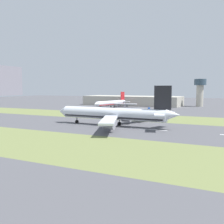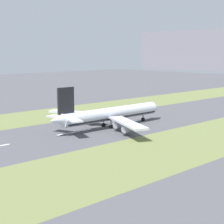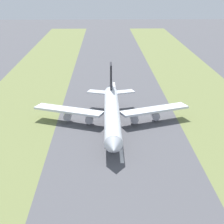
# 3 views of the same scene
# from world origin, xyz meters

# --- Properties ---
(ground_plane) EXTENTS (800.00, 800.00, 0.00)m
(ground_plane) POSITION_xyz_m (0.00, 0.00, 0.00)
(ground_plane) COLOR #4C4C51
(grass_median_west) EXTENTS (40.00, 600.00, 0.01)m
(grass_median_west) POSITION_xyz_m (-45.00, 0.00, 0.00)
(grass_median_west) COLOR olive
(grass_median_west) RESTS_ON ground
(grass_median_east) EXTENTS (40.00, 600.00, 0.01)m
(grass_median_east) POSITION_xyz_m (45.00, 0.00, 0.00)
(grass_median_east) COLOR olive
(grass_median_east) RESTS_ON ground
(centreline_dash_mid) EXTENTS (1.20, 18.00, 0.01)m
(centreline_dash_mid) POSITION_xyz_m (0.00, -15.43, 0.01)
(centreline_dash_mid) COLOR silver
(centreline_dash_mid) RESTS_ON ground
(centreline_dash_far) EXTENTS (1.20, 18.00, 0.01)m
(centreline_dash_far) POSITION_xyz_m (0.00, 24.57, 0.01)
(centreline_dash_far) COLOR silver
(centreline_dash_far) RESTS_ON ground
(airplane_main_jet) EXTENTS (64.13, 67.03, 20.20)m
(airplane_main_jet) POSITION_xyz_m (2.62, 2.67, 6.02)
(airplane_main_jet) COLOR silver
(airplane_main_jet) RESTS_ON ground
(terminal_building) EXTENTS (36.00, 106.45, 10.01)m
(terminal_building) POSITION_xyz_m (155.02, 54.04, 5.01)
(terminal_building) COLOR #B2AD9E
(terminal_building) RESTS_ON ground
(control_tower) EXTENTS (12.00, 12.00, 28.04)m
(control_tower) POSITION_xyz_m (164.09, -16.45, 17.29)
(control_tower) COLOR #B2AD9E
(control_tower) RESTS_ON ground
(airplane_parked_apron) EXTENTS (49.73, 46.86, 15.04)m
(airplane_parked_apron) POSITION_xyz_m (111.41, 57.70, 4.48)
(airplane_parked_apron) COLOR silver
(airplane_parked_apron) RESTS_ON ground
(service_truck) EXTENTS (4.91, 6.30, 3.10)m
(service_truck) POSITION_xyz_m (109.95, 3.02, 1.67)
(service_truck) COLOR #B2231E
(service_truck) RESTS_ON ground
(apron_car) EXTENTS (4.71, 2.86, 2.03)m
(apron_car) POSITION_xyz_m (104.77, 18.23, 1.00)
(apron_car) COLOR #1E51B2
(apron_car) RESTS_ON ground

